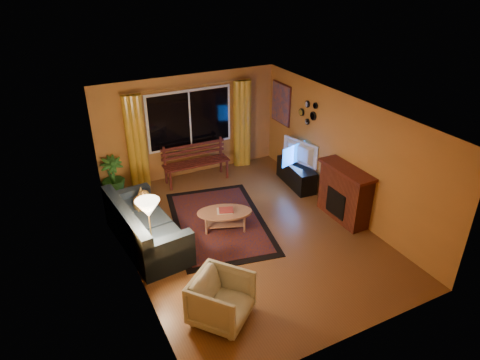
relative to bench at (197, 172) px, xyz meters
name	(u,v)px	position (x,y,z in m)	size (l,w,h in m)	color
floor	(247,233)	(0.05, -2.53, -0.25)	(4.50, 6.00, 0.02)	brown
ceiling	(248,112)	(0.05, -2.53, 2.27)	(4.50, 6.00, 0.02)	white
wall_back	(189,126)	(0.05, 0.48, 1.01)	(4.50, 0.02, 2.50)	#BF7C37
wall_left	(126,206)	(-2.21, -2.53, 1.01)	(0.02, 6.00, 2.50)	#BF7C37
wall_right	(344,155)	(2.31, -2.53, 1.01)	(0.02, 6.00, 2.50)	#BF7C37
window	(190,119)	(0.05, 0.42, 1.21)	(2.00, 0.02, 1.30)	black
curtain_rod	(189,86)	(0.05, 0.37, 2.01)	(0.03, 0.03, 3.20)	#BF8C3F
curtain_left	(136,143)	(-1.30, 0.35, 0.88)	(0.36, 0.36, 2.24)	gold
curtain_right	(242,124)	(1.40, 0.35, 0.88)	(0.36, 0.36, 2.24)	gold
bench	(197,172)	(0.00, 0.00, 0.00)	(1.60, 0.47, 0.48)	#491812
potted_plant	(113,177)	(-1.95, 0.20, 0.23)	(0.52, 0.52, 0.93)	#235B1E
sofa	(146,224)	(-1.79, -1.99, 0.20)	(0.93, 2.18, 0.88)	#1D2833
dog	(141,201)	(-1.74, -1.50, 0.44)	(0.32, 0.45, 0.49)	olive
armchair	(221,297)	(-1.34, -4.36, 0.18)	(0.81, 0.76, 0.83)	beige
floor_lamp	(152,238)	(-1.92, -2.86, 0.48)	(0.24, 0.24, 1.44)	#BF8C3F
rug	(219,222)	(-0.29, -1.94, -0.23)	(1.83, 2.89, 0.02)	#661E00
coffee_table	(225,220)	(-0.27, -2.18, -0.04)	(1.09, 1.09, 0.40)	#AF7658
tv_console	(296,174)	(2.05, -1.25, 0.03)	(0.42, 1.27, 0.53)	black
television	(298,153)	(2.05, -1.25, 0.58)	(1.00, 0.13, 0.58)	black
fireplace	(344,195)	(2.10, -2.93, 0.31)	(0.40, 1.20, 1.10)	maroon
mirror_cluster	(308,111)	(2.26, -1.23, 1.56)	(0.06, 0.60, 0.56)	black
painting	(281,104)	(2.27, -0.08, 1.41)	(0.04, 0.76, 0.96)	#C55923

